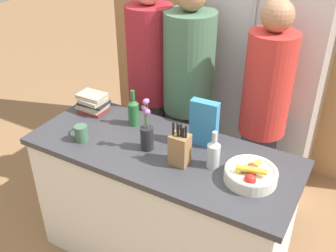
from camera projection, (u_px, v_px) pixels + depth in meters
kitchen_island at (162, 206)px, 2.63m from camera, size 1.68×0.69×0.93m
back_wall_wood at (254, 23)px, 3.38m from camera, size 2.88×0.12×2.60m
refrigerator at (267, 74)px, 3.15m from camera, size 0.87×0.63×2.04m
fruit_bowl at (251, 174)px, 2.11m from camera, size 0.29×0.29×0.11m
knife_block at (180, 149)px, 2.22m from camera, size 0.11×0.09×0.27m
flower_vase at (147, 133)px, 2.34m from camera, size 0.08×0.08×0.34m
cereal_box at (204, 123)px, 2.37m from camera, size 0.17×0.07×0.30m
coffee_mug at (81, 133)px, 2.45m from camera, size 0.11×0.09×0.10m
book_stack at (93, 103)px, 2.77m from camera, size 0.21×0.16×0.13m
bottle_oil at (134, 111)px, 2.60m from camera, size 0.07×0.07×0.25m
bottle_vinegar at (214, 153)px, 2.20m from camera, size 0.08×0.08×0.23m
person_at_sink at (150, 81)px, 3.02m from camera, size 0.35×0.35×1.81m
person_in_blue at (188, 90)px, 2.89m from camera, size 0.37×0.37×1.81m
person_in_red_tee at (264, 111)px, 2.67m from camera, size 0.32×0.32×1.75m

